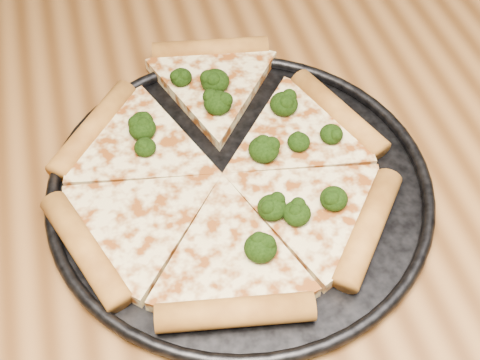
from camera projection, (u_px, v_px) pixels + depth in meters
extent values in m
cube|color=brown|center=(278.00, 258.00, 0.58)|extent=(1.20, 0.90, 0.04)
cylinder|color=black|center=(240.00, 189.00, 0.60)|extent=(0.34, 0.34, 0.01)
torus|color=black|center=(240.00, 184.00, 0.60)|extent=(0.35, 0.35, 0.01)
cylinder|color=#BD792F|center=(338.00, 113.00, 0.65)|extent=(0.07, 0.13, 0.02)
cylinder|color=#BD792F|center=(210.00, 50.00, 0.71)|extent=(0.13, 0.05, 0.02)
cylinder|color=#BD792F|center=(93.00, 129.00, 0.63)|extent=(0.10, 0.11, 0.02)
cylinder|color=#BD792F|center=(85.00, 249.00, 0.55)|extent=(0.07, 0.13, 0.02)
cylinder|color=#BD792F|center=(235.00, 312.00, 0.51)|extent=(0.13, 0.05, 0.02)
cylinder|color=#BD792F|center=(368.00, 228.00, 0.56)|extent=(0.10, 0.11, 0.02)
ellipsoid|color=black|center=(145.00, 147.00, 0.61)|extent=(0.02, 0.02, 0.02)
ellipsoid|color=black|center=(215.00, 81.00, 0.66)|extent=(0.03, 0.03, 0.02)
ellipsoid|color=black|center=(272.00, 208.00, 0.56)|extent=(0.03, 0.03, 0.02)
ellipsoid|color=black|center=(284.00, 104.00, 0.64)|extent=(0.03, 0.03, 0.02)
ellipsoid|color=black|center=(264.00, 149.00, 0.60)|extent=(0.03, 0.03, 0.02)
ellipsoid|color=black|center=(218.00, 103.00, 0.64)|extent=(0.03, 0.03, 0.02)
ellipsoid|color=black|center=(297.00, 213.00, 0.56)|extent=(0.02, 0.02, 0.02)
ellipsoid|color=black|center=(142.00, 122.00, 0.63)|extent=(0.02, 0.02, 0.02)
ellipsoid|color=black|center=(334.00, 199.00, 0.57)|extent=(0.02, 0.02, 0.02)
ellipsoid|color=black|center=(261.00, 248.00, 0.54)|extent=(0.03, 0.03, 0.02)
ellipsoid|color=black|center=(331.00, 134.00, 0.62)|extent=(0.02, 0.02, 0.02)
ellipsoid|color=black|center=(142.00, 129.00, 0.62)|extent=(0.03, 0.03, 0.02)
ellipsoid|color=black|center=(181.00, 77.00, 0.67)|extent=(0.02, 0.02, 0.02)
ellipsoid|color=black|center=(299.00, 142.00, 0.61)|extent=(0.02, 0.02, 0.02)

